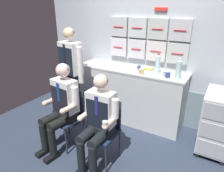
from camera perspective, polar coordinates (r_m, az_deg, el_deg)
ground at (r=3.02m, az=-0.97°, el=-19.51°), size 4.80×4.80×0.04m
galley_bulkhead at (r=3.63m, az=10.28°, el=6.99°), size 4.20×0.14×2.15m
galley_counter at (r=3.65m, az=5.02°, el=-2.40°), size 1.90×0.53×0.96m
service_trolley at (r=3.21m, az=27.36°, el=-8.66°), size 0.40×0.65×0.89m
folding_chair_left at (r=3.09m, az=-11.47°, el=-6.86°), size 0.45×0.45×0.84m
crew_member_left at (r=2.92m, az=-14.07°, el=-4.98°), size 0.50×0.64×1.25m
folding_chair_center at (r=2.72m, az=-2.02°, el=-10.59°), size 0.40×0.41×0.84m
crew_member_center at (r=2.53m, az=-4.03°, el=-9.39°), size 0.48×0.58×1.22m
crew_member_standing at (r=3.46m, az=-11.28°, el=4.61°), size 0.52×0.31×1.65m
water_bottle_clear at (r=3.30m, az=12.70°, el=6.09°), size 0.07×0.07×0.31m
water_bottle_blue_cap at (r=3.10m, az=18.15°, el=4.49°), size 0.08×0.08×0.30m
espresso_cup_small at (r=3.19m, az=14.08°, el=3.40°), size 0.06×0.06×0.08m
paper_cup_blue at (r=3.48m, az=7.58°, el=5.23°), size 0.06×0.06×0.06m
coffee_cup_spare at (r=3.15m, az=15.32°, el=3.02°), size 0.07×0.07×0.07m
paper_cup_tan at (r=3.22m, az=8.15°, el=4.08°), size 0.08×0.08×0.08m
snack_banana at (r=3.44m, az=10.08°, el=4.73°), size 0.17×0.10×0.04m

